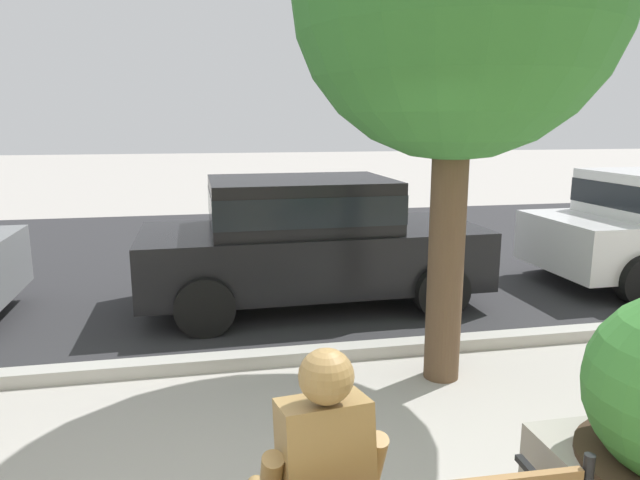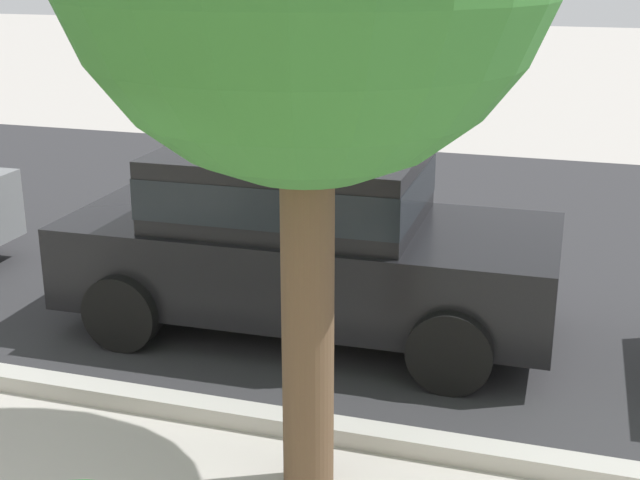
{
  "view_description": "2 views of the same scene",
  "coord_description": "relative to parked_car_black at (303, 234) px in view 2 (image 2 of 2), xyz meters",
  "views": [
    {
      "loc": [
        -0.28,
        -2.1,
        2.22
      ],
      "look_at": [
        1.06,
        4.62,
        0.8
      ],
      "focal_mm": 32.07,
      "sensor_mm": 36.0,
      "label": 1
    },
    {
      "loc": [
        3.15,
        -2.1,
        3.09
      ],
      "look_at": [
        1.06,
        4.62,
        0.8
      ],
      "focal_mm": 49.5,
      "sensor_mm": 36.0,
      "label": 2
    }
  ],
  "objects": [
    {
      "name": "curb_stone",
      "position": [
        -0.91,
        -1.72,
        -0.78
      ],
      "size": [
        60.0,
        0.2,
        0.12
      ],
      "primitive_type": "cube",
      "color": "#B2AFA8",
      "rests_on": "ground"
    },
    {
      "name": "parked_car_black",
      "position": [
        0.0,
        0.0,
        0.0
      ],
      "size": [
        4.13,
        1.98,
        1.56
      ],
      "color": "black",
      "rests_on": "ground"
    },
    {
      "name": "street_surface",
      "position": [
        -0.91,
        2.88,
        -0.84
      ],
      "size": [
        60.0,
        9.0,
        0.01
      ],
      "primitive_type": "cube",
      "color": "#2D2D30",
      "rests_on": "ground"
    }
  ]
}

